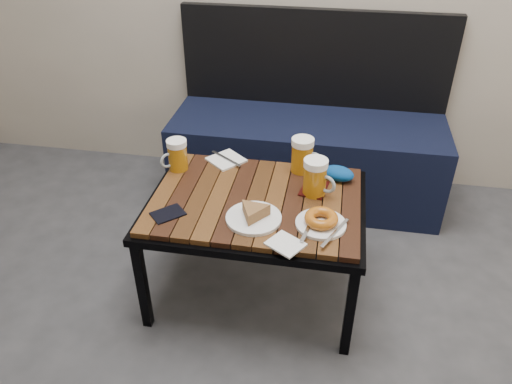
% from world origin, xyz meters
% --- Properties ---
extents(bench, '(1.40, 0.50, 0.95)m').
position_xyz_m(bench, '(0.07, 1.76, 0.27)').
color(bench, black).
rests_on(bench, ground).
extents(cafe_table, '(0.84, 0.62, 0.47)m').
position_xyz_m(cafe_table, '(-0.06, 0.98, 0.43)').
color(cafe_table, black).
rests_on(cafe_table, ground).
extents(beer_mug_left, '(0.12, 0.12, 0.13)m').
position_xyz_m(beer_mug_left, '(-0.43, 1.14, 0.54)').
color(beer_mug_left, '#AB690D').
rests_on(beer_mug_left, cafe_table).
extents(beer_mug_centre, '(0.14, 0.11, 0.15)m').
position_xyz_m(beer_mug_centre, '(0.09, 1.21, 0.55)').
color(beer_mug_centre, '#AB690D').
rests_on(beer_mug_centre, cafe_table).
extents(beer_mug_right, '(0.14, 0.12, 0.15)m').
position_xyz_m(beer_mug_right, '(0.16, 1.05, 0.55)').
color(beer_mug_right, '#AB690D').
rests_on(beer_mug_right, cafe_table).
extents(plate_pie, '(0.20, 0.20, 0.06)m').
position_xyz_m(plate_pie, '(-0.05, 0.84, 0.49)').
color(plate_pie, white).
rests_on(plate_pie, cafe_table).
extents(plate_bagel, '(0.19, 0.23, 0.05)m').
position_xyz_m(plate_bagel, '(0.19, 0.85, 0.49)').
color(plate_bagel, white).
rests_on(plate_bagel, cafe_table).
extents(napkin_left, '(0.19, 0.19, 0.01)m').
position_xyz_m(napkin_left, '(-0.24, 1.24, 0.48)').
color(napkin_left, white).
rests_on(napkin_left, cafe_table).
extents(napkin_right, '(0.15, 0.14, 0.01)m').
position_xyz_m(napkin_right, '(0.08, 0.72, 0.48)').
color(napkin_right, white).
rests_on(napkin_right, cafe_table).
extents(passport_navy, '(0.14, 0.14, 0.01)m').
position_xyz_m(passport_navy, '(-0.37, 0.82, 0.47)').
color(passport_navy, black).
rests_on(passport_navy, cafe_table).
extents(passport_burgundy, '(0.12, 0.15, 0.01)m').
position_xyz_m(passport_burgundy, '(0.15, 1.08, 0.48)').
color(passport_burgundy, black).
rests_on(passport_burgundy, cafe_table).
extents(knit_pouch, '(0.15, 0.12, 0.06)m').
position_xyz_m(knit_pouch, '(0.24, 1.17, 0.50)').
color(knit_pouch, '#051286').
rests_on(knit_pouch, cafe_table).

